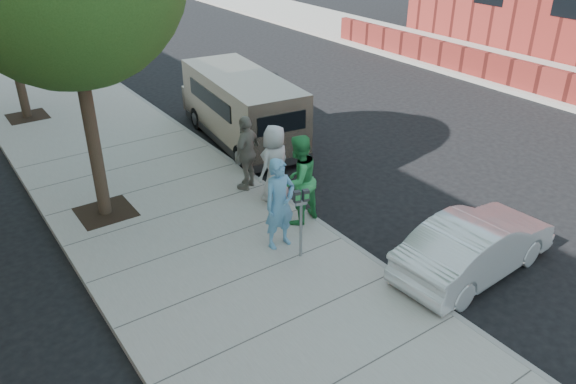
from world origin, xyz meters
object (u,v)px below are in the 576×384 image
object	(u,v)px
parking_meter	(301,209)
person_striped_polo	(247,153)
person_officer	(280,204)
person_green_shirt	(298,180)
person_gray_shirt	(275,164)
sedan	(476,245)
van	(241,107)

from	to	relation	value
parking_meter	person_striped_polo	bearing A→B (deg)	92.35
person_officer	person_green_shirt	xyz separation A→B (m)	(0.87, 0.57, 0.05)
person_green_shirt	person_gray_shirt	bearing A→B (deg)	-107.63
parking_meter	person_green_shirt	bearing A→B (deg)	71.15
person_green_shirt	person_striped_polo	distance (m)	2.01
person_green_shirt	person_striped_polo	bearing A→B (deg)	-98.96
person_officer	sedan	bearing A→B (deg)	-47.50
person_officer	parking_meter	bearing A→B (deg)	-80.93
sedan	person_gray_shirt	world-z (taller)	person_gray_shirt
sedan	person_green_shirt	bearing A→B (deg)	24.19
person_gray_shirt	person_green_shirt	bearing A→B (deg)	64.75
parking_meter	person_green_shirt	distance (m)	1.38
person_officer	person_green_shirt	bearing A→B (deg)	31.86
person_officer	person_striped_polo	distance (m)	2.70
person_striped_polo	person_gray_shirt	bearing A→B (deg)	71.08
person_officer	person_striped_polo	size ratio (longest dim) A/B	1.03
parking_meter	person_gray_shirt	size ratio (longest dim) A/B	0.80
person_officer	person_green_shirt	distance (m)	1.04
parking_meter	person_green_shirt	size ratio (longest dim) A/B	0.73
parking_meter	person_striped_polo	distance (m)	3.23
van	person_gray_shirt	bearing A→B (deg)	-103.05
parking_meter	sedan	size ratio (longest dim) A/B	0.40
van	person_gray_shirt	size ratio (longest dim) A/B	3.04
van	person_striped_polo	world-z (taller)	van
person_officer	person_gray_shirt	world-z (taller)	person_officer
person_green_shirt	sedan	bearing A→B (deg)	107.26
person_gray_shirt	person_striped_polo	world-z (taller)	person_striped_polo
parking_meter	person_officer	xyz separation A→B (m)	(-0.11, 0.58, -0.11)
person_green_shirt	person_gray_shirt	xyz separation A→B (m)	(0.13, 1.11, -0.08)
person_officer	person_green_shirt	world-z (taller)	person_green_shirt
person_striped_polo	parking_meter	bearing A→B (deg)	46.15
sedan	person_officer	distance (m)	3.84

